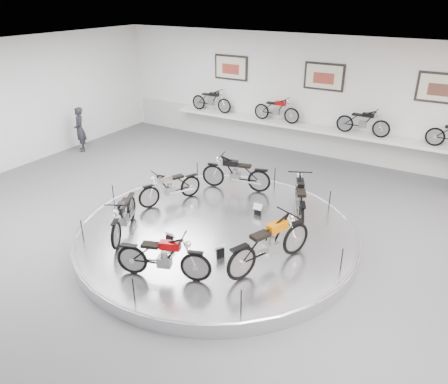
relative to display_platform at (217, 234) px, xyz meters
The scene contains 20 objects.
floor 0.34m from the display_platform, 90.00° to the right, with size 16.00×16.00×0.00m, color #4E4E50.
ceiling 3.86m from the display_platform, 90.00° to the right, with size 16.00×16.00×0.00m, color white.
wall_back 6.95m from the display_platform, 90.00° to the left, with size 16.00×16.00×0.00m, color white.
dado_band 6.69m from the display_platform, 90.00° to the left, with size 15.68×0.04×1.10m, color #BCBCBA.
display_platform is the anchor object (origin of this frame).
platform_rim 0.12m from the display_platform, ahead, with size 6.40×6.40×0.10m, color #B2B2BA.
shelf 6.46m from the display_platform, 90.00° to the left, with size 11.00×0.55×0.10m, color silver.
poster_left 7.94m from the display_platform, 117.72° to the left, with size 1.35×0.06×0.88m, color beige.
poster_center 7.13m from the display_platform, 90.00° to the left, with size 1.35×0.06×0.88m, color beige.
poster_right 7.94m from the display_platform, 62.28° to the left, with size 1.35×0.06×0.88m, color beige.
shelf_bike_a 7.76m from the display_platform, 123.27° to the left, with size 1.22×0.42×0.73m, color black, non-canonical shape.
shelf_bike_b 6.69m from the display_platform, 103.19° to the left, with size 1.22×0.42×0.73m, color #8A0205, non-canonical shape.
shelf_bike_c 6.69m from the display_platform, 76.81° to the left, with size 1.22×0.42×0.73m, color black, non-canonical shape.
bike_a 2.16m from the display_platform, 47.55° to the left, with size 1.71×0.60×1.00m, color black, non-canonical shape.
bike_b 2.32m from the display_platform, 108.20° to the left, with size 1.63×0.57×0.96m, color black, non-canonical shape.
bike_c 1.92m from the display_platform, 162.05° to the left, with size 1.49×0.53×0.88m, color #AFB0B4, non-canonical shape.
bike_d 2.15m from the display_platform, 143.23° to the right, with size 1.55×0.55×0.91m, color black, non-canonical shape.
bike_e 2.18m from the display_platform, 86.42° to the right, with size 1.57×0.56×0.93m, color #8A0205, non-canonical shape.
bike_f 1.95m from the display_platform, 23.31° to the right, with size 1.81×0.64×1.06m, color #C45D00, non-canonical shape.
visitor 7.92m from the display_platform, 159.55° to the left, with size 0.57×0.37×1.57m, color black.
Camera 1 is at (4.63, -7.09, 5.30)m, focal length 35.00 mm.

